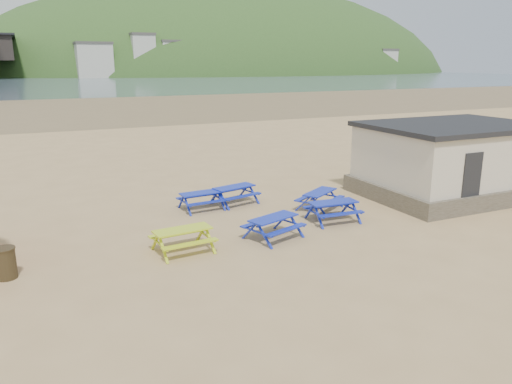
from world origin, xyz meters
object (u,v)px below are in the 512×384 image
amenity_block (451,160)px  picnic_table_blue_a (234,195)px  picnic_table_blue_b (201,201)px  picnic_table_yellow (183,240)px  litter_bin (5,263)px

amenity_block → picnic_table_blue_a: bearing=164.0°
picnic_table_blue_a → amenity_block: amenity_block is taller
picnic_table_blue_b → amenity_block: bearing=-17.1°
picnic_table_yellow → litter_bin: 4.93m
picnic_table_blue_b → amenity_block: (10.66, -2.41, 1.22)m
picnic_table_blue_a → picnic_table_blue_b: picnic_table_blue_a is taller
picnic_table_blue_a → litter_bin: size_ratio=2.34×
picnic_table_blue_a → picnic_table_yellow: bearing=-142.9°
picnic_table_blue_a → picnic_table_blue_b: bearing=174.2°
picnic_table_blue_a → picnic_table_blue_b: size_ratio=1.16×
amenity_block → litter_bin: bearing=-174.9°
picnic_table_blue_b → litter_bin: (-6.93, -3.99, 0.09)m
picnic_table_blue_b → picnic_table_yellow: size_ratio=0.93×
picnic_table_blue_b → litter_bin: bearing=-154.5°
litter_bin → picnic_table_yellow: bearing=-1.5°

